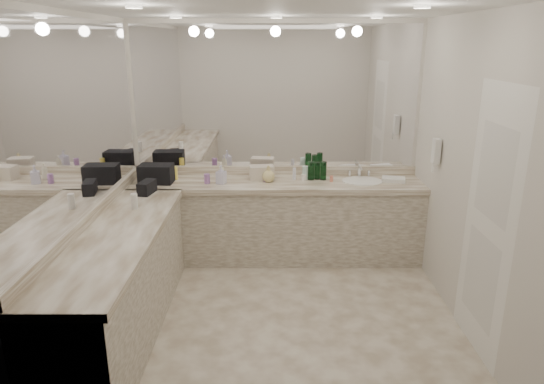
{
  "coord_description": "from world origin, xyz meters",
  "views": [
    {
      "loc": [
        -0.04,
        -3.9,
        2.37
      ],
      "look_at": [
        -0.04,
        0.4,
        1.03
      ],
      "focal_mm": 32.0,
      "sensor_mm": 36.0,
      "label": 1
    }
  ],
  "objects_px": {
    "hand_towel": "(393,179)",
    "soap_bottle_c": "(269,174)",
    "cream_cosmetic_case": "(262,172)",
    "wall_phone": "(436,151)",
    "black_toiletry_bag": "(156,174)",
    "soap_bottle_a": "(221,171)",
    "soap_bottle_b": "(221,174)",
    "sink": "(362,182)"
  },
  "relations": [
    {
      "from": "hand_towel",
      "to": "soap_bottle_c",
      "type": "bearing_deg",
      "value": -179.17
    },
    {
      "from": "cream_cosmetic_case",
      "to": "hand_towel",
      "type": "distance_m",
      "value": 1.45
    },
    {
      "from": "wall_phone",
      "to": "black_toiletry_bag",
      "type": "relative_size",
      "value": 0.68
    },
    {
      "from": "soap_bottle_c",
      "to": "soap_bottle_a",
      "type": "bearing_deg",
      "value": 168.22
    },
    {
      "from": "wall_phone",
      "to": "soap_bottle_a",
      "type": "bearing_deg",
      "value": 164.55
    },
    {
      "from": "cream_cosmetic_case",
      "to": "soap_bottle_b",
      "type": "relative_size",
      "value": 1.31
    },
    {
      "from": "cream_cosmetic_case",
      "to": "hand_towel",
      "type": "xyz_separation_m",
      "value": [
        1.45,
        -0.08,
        -0.06
      ]
    },
    {
      "from": "cream_cosmetic_case",
      "to": "soap_bottle_b",
      "type": "distance_m",
      "value": 0.47
    },
    {
      "from": "sink",
      "to": "soap_bottle_c",
      "type": "relative_size",
      "value": 2.45
    },
    {
      "from": "black_toiletry_bag",
      "to": "hand_towel",
      "type": "bearing_deg",
      "value": 1.37
    },
    {
      "from": "cream_cosmetic_case",
      "to": "soap_bottle_b",
      "type": "xyz_separation_m",
      "value": [
        -0.43,
        -0.18,
        0.02
      ]
    },
    {
      "from": "hand_towel",
      "to": "sink",
      "type": "bearing_deg",
      "value": -178.81
    },
    {
      "from": "wall_phone",
      "to": "hand_towel",
      "type": "relative_size",
      "value": 0.97
    },
    {
      "from": "wall_phone",
      "to": "black_toiletry_bag",
      "type": "distance_m",
      "value": 2.9
    },
    {
      "from": "wall_phone",
      "to": "hand_towel",
      "type": "bearing_deg",
      "value": 117.33
    },
    {
      "from": "sink",
      "to": "cream_cosmetic_case",
      "type": "xyz_separation_m",
      "value": [
        -1.1,
        0.09,
        0.08
      ]
    },
    {
      "from": "soap_bottle_b",
      "to": "black_toiletry_bag",
      "type": "bearing_deg",
      "value": 177.56
    },
    {
      "from": "soap_bottle_b",
      "to": "soap_bottle_c",
      "type": "relative_size",
      "value": 1.13
    },
    {
      "from": "black_toiletry_bag",
      "to": "wall_phone",
      "type": "bearing_deg",
      "value": -8.89
    },
    {
      "from": "black_toiletry_bag",
      "to": "hand_towel",
      "type": "height_order",
      "value": "black_toiletry_bag"
    },
    {
      "from": "soap_bottle_a",
      "to": "soap_bottle_b",
      "type": "bearing_deg",
      "value": -84.54
    },
    {
      "from": "wall_phone",
      "to": "cream_cosmetic_case",
      "type": "distance_m",
      "value": 1.85
    },
    {
      "from": "sink",
      "to": "soap_bottle_a",
      "type": "height_order",
      "value": "soap_bottle_a"
    },
    {
      "from": "soap_bottle_a",
      "to": "soap_bottle_b",
      "type": "distance_m",
      "value": 0.18
    },
    {
      "from": "soap_bottle_a",
      "to": "soap_bottle_c",
      "type": "relative_size",
      "value": 0.99
    },
    {
      "from": "hand_towel",
      "to": "soap_bottle_c",
      "type": "relative_size",
      "value": 1.38
    },
    {
      "from": "wall_phone",
      "to": "soap_bottle_a",
      "type": "distance_m",
      "value": 2.27
    },
    {
      "from": "cream_cosmetic_case",
      "to": "soap_bottle_a",
      "type": "bearing_deg",
      "value": 171.81
    },
    {
      "from": "sink",
      "to": "wall_phone",
      "type": "xyz_separation_m",
      "value": [
        0.61,
        -0.5,
        0.46
      ]
    },
    {
      "from": "black_toiletry_bag",
      "to": "soap_bottle_a",
      "type": "relative_size",
      "value": 1.99
    },
    {
      "from": "soap_bottle_c",
      "to": "black_toiletry_bag",
      "type": "bearing_deg",
      "value": -178.02
    },
    {
      "from": "wall_phone",
      "to": "hand_towel",
      "type": "distance_m",
      "value": 0.71
    },
    {
      "from": "sink",
      "to": "soap_bottle_b",
      "type": "bearing_deg",
      "value": -176.85
    },
    {
      "from": "wall_phone",
      "to": "cream_cosmetic_case",
      "type": "xyz_separation_m",
      "value": [
        -1.71,
        0.59,
        -0.37
      ]
    },
    {
      "from": "wall_phone",
      "to": "soap_bottle_b",
      "type": "height_order",
      "value": "wall_phone"
    },
    {
      "from": "wall_phone",
      "to": "soap_bottle_c",
      "type": "bearing_deg",
      "value": 163.39
    },
    {
      "from": "soap_bottle_c",
      "to": "soap_bottle_b",
      "type": "bearing_deg",
      "value": -171.95
    },
    {
      "from": "sink",
      "to": "black_toiletry_bag",
      "type": "bearing_deg",
      "value": -178.6
    },
    {
      "from": "wall_phone",
      "to": "soap_bottle_b",
      "type": "distance_m",
      "value": 2.21
    },
    {
      "from": "wall_phone",
      "to": "hand_towel",
      "type": "height_order",
      "value": "wall_phone"
    },
    {
      "from": "soap_bottle_a",
      "to": "wall_phone",
      "type": "bearing_deg",
      "value": -15.45
    },
    {
      "from": "hand_towel",
      "to": "soap_bottle_a",
      "type": "height_order",
      "value": "soap_bottle_a"
    }
  ]
}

